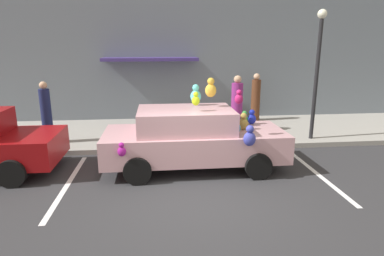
# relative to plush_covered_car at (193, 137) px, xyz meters

# --- Properties ---
(ground_plane) EXTENTS (60.00, 60.00, 0.00)m
(ground_plane) POSITION_rel_plush_covered_car_xyz_m (-0.16, -1.72, -0.81)
(ground_plane) COLOR #2D2D30
(sidewalk) EXTENTS (24.00, 4.00, 0.15)m
(sidewalk) POSITION_rel_plush_covered_car_xyz_m (-0.16, 3.28, -0.73)
(sidewalk) COLOR gray
(sidewalk) RESTS_ON ground
(storefront_building) EXTENTS (24.00, 1.25, 6.40)m
(storefront_building) POSITION_rel_plush_covered_car_xyz_m (-0.17, 5.42, 2.39)
(storefront_building) COLOR slate
(storefront_building) RESTS_ON ground
(parking_stripe_front) EXTENTS (0.12, 3.60, 0.01)m
(parking_stripe_front) POSITION_rel_plush_covered_car_xyz_m (3.00, -0.72, -0.80)
(parking_stripe_front) COLOR silver
(parking_stripe_front) RESTS_ON ground
(parking_stripe_rear) EXTENTS (0.12, 3.60, 0.01)m
(parking_stripe_rear) POSITION_rel_plush_covered_car_xyz_m (-2.96, -0.72, -0.80)
(parking_stripe_rear) COLOR silver
(parking_stripe_rear) RESTS_ON ground
(plush_covered_car) EXTENTS (4.53, 2.14, 2.28)m
(plush_covered_car) POSITION_rel_plush_covered_car_xyz_m (0.00, 0.00, 0.00)
(plush_covered_car) COLOR #C9979E
(plush_covered_car) RESTS_ON ground
(teddy_bear_on_sidewalk) EXTENTS (0.31, 0.26, 0.59)m
(teddy_bear_on_sidewalk) POSITION_rel_plush_covered_car_xyz_m (0.76, 2.14, -0.38)
(teddy_bear_on_sidewalk) COLOR brown
(teddy_bear_on_sidewalk) RESTS_ON sidewalk
(street_lamp_post) EXTENTS (0.28, 0.28, 3.96)m
(street_lamp_post) POSITION_rel_plush_covered_car_xyz_m (4.03, 1.78, 1.76)
(street_lamp_post) COLOR black
(street_lamp_post) RESTS_ON sidewalk
(pedestrian_near_shopfront) EXTENTS (0.35, 0.35, 1.86)m
(pedestrian_near_shopfront) POSITION_rel_plush_covered_car_xyz_m (2.99, 4.52, 0.21)
(pedestrian_near_shopfront) COLOR #522D19
(pedestrian_near_shopfront) RESTS_ON sidewalk
(pedestrian_walking_past) EXTENTS (0.31, 0.31, 1.89)m
(pedestrian_walking_past) POSITION_rel_plush_covered_car_xyz_m (-4.23, 2.17, 0.24)
(pedestrian_walking_past) COLOR #191F47
(pedestrian_walking_past) RESTS_ON sidewalk
(pedestrian_by_lamp) EXTENTS (0.39, 0.39, 1.94)m
(pedestrian_by_lamp) POSITION_rel_plush_covered_car_xyz_m (1.83, 2.89, 0.25)
(pedestrian_by_lamp) COLOR #822670
(pedestrian_by_lamp) RESTS_ON sidewalk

